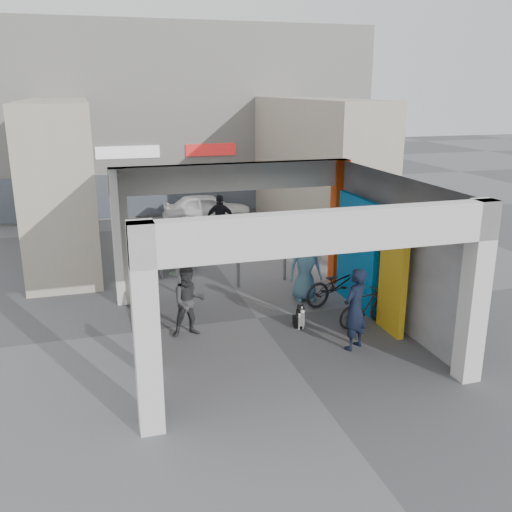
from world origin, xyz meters
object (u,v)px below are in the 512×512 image
object	(u,v)px
man_with_dog	(355,309)
man_crates	(221,220)
bicycle_front	(339,284)
produce_stand	(161,255)
man_back_turned	(189,302)
man_elderly	(305,268)
white_van	(207,209)
border_collie	(300,318)
bicycle_rear	(365,307)
cafe_set	(171,261)

from	to	relation	value
man_with_dog	man_crates	size ratio (longest dim) A/B	1.00
bicycle_front	produce_stand	bearing A→B (deg)	27.18
produce_stand	man_back_turned	bearing A→B (deg)	-109.92
man_elderly	bicycle_front	size ratio (longest dim) A/B	0.87
white_van	man_crates	bearing A→B (deg)	-179.38
border_collie	man_with_dog	size ratio (longest dim) A/B	0.34
produce_stand	man_with_dog	size ratio (longest dim) A/B	0.62
man_crates	bicycle_rear	distance (m)	8.20
cafe_set	white_van	xyz separation A→B (m)	(2.38, 5.93, 0.28)
white_van	produce_stand	bearing A→B (deg)	157.13
cafe_set	bicycle_front	distance (m)	5.43
produce_stand	border_collie	distance (m)	6.44
man_elderly	bicycle_rear	xyz separation A→B (m)	(0.74, -1.99, -0.42)
border_collie	man_back_turned	bearing A→B (deg)	-177.80
man_with_dog	bicycle_rear	bearing A→B (deg)	-158.52
man_crates	man_back_turned	bearing A→B (deg)	90.35
produce_stand	man_crates	size ratio (longest dim) A/B	0.63
border_collie	man_crates	xyz separation A→B (m)	(-0.08, 7.71, 0.65)
produce_stand	bicycle_rear	size ratio (longest dim) A/B	0.74
man_elderly	bicycle_rear	world-z (taller)	man_elderly
man_back_turned	bicycle_front	bearing A→B (deg)	10.15
cafe_set	man_elderly	distance (m)	4.58
cafe_set	man_elderly	size ratio (longest dim) A/B	0.89
bicycle_rear	white_van	xyz separation A→B (m)	(-1.39, 11.31, 0.16)
border_collie	man_crates	world-z (taller)	man_crates
border_collie	cafe_set	bearing A→B (deg)	123.16
man_back_turned	cafe_set	bearing A→B (deg)	84.95
border_collie	bicycle_front	world-z (taller)	bicycle_front
cafe_set	man_crates	distance (m)	3.48
bicycle_front	white_van	xyz separation A→B (m)	(-1.39, 9.82, 0.09)
cafe_set	bicycle_front	xyz separation A→B (m)	(3.77, -3.90, 0.19)
border_collie	bicycle_front	bearing A→B (deg)	46.73
man_back_turned	bicycle_front	world-z (taller)	man_back_turned
man_back_turned	bicycle_front	distance (m)	4.13
produce_stand	man_elderly	bearing A→B (deg)	-72.22
cafe_set	bicycle_front	bearing A→B (deg)	-45.91
cafe_set	man_crates	world-z (taller)	man_crates
border_collie	white_van	bearing A→B (deg)	98.45
bicycle_rear	white_van	size ratio (longest dim) A/B	0.42
cafe_set	produce_stand	xyz separation A→B (m)	(-0.18, 0.90, -0.04)
man_elderly	man_crates	xyz separation A→B (m)	(-0.85, 6.04, 0.02)
man_elderly	bicycle_front	distance (m)	0.96
cafe_set	bicycle_rear	distance (m)	6.57
cafe_set	produce_stand	distance (m)	0.92
bicycle_front	bicycle_rear	size ratio (longest dim) A/B	1.33
border_collie	produce_stand	bearing A→B (deg)	121.36
white_van	bicycle_front	bearing A→B (deg)	-167.82
bicycle_rear	cafe_set	bearing A→B (deg)	21.27
man_back_turned	man_elderly	xyz separation A→B (m)	(3.30, 1.37, 0.07)
cafe_set	border_collie	xyz separation A→B (m)	(2.26, -5.06, -0.09)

